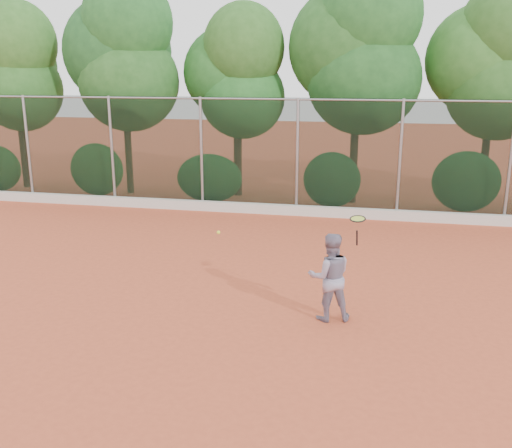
# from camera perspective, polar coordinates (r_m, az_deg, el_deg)

# --- Properties ---
(ground) EXTENTS (80.00, 80.00, 0.00)m
(ground) POSITION_cam_1_polar(r_m,az_deg,el_deg) (11.05, -1.08, -7.60)
(ground) COLOR #C44F2E
(ground) RESTS_ON ground
(concrete_curb) EXTENTS (24.00, 0.20, 0.30)m
(concrete_curb) POSITION_cam_1_polar(r_m,az_deg,el_deg) (17.40, 3.96, 1.38)
(concrete_curb) COLOR beige
(concrete_curb) RESTS_ON ground
(tennis_player) EXTENTS (0.90, 0.78, 1.58)m
(tennis_player) POSITION_cam_1_polar(r_m,az_deg,el_deg) (10.05, 7.38, -5.26)
(tennis_player) COLOR gray
(tennis_player) RESTS_ON ground
(chainlink_fence) EXTENTS (24.09, 0.09, 3.50)m
(chainlink_fence) POSITION_cam_1_polar(r_m,az_deg,el_deg) (17.26, 4.15, 7.04)
(chainlink_fence) COLOR black
(chainlink_fence) RESTS_ON ground
(foliage_backdrop) EXTENTS (23.70, 3.63, 7.55)m
(foliage_backdrop) POSITION_cam_1_polar(r_m,az_deg,el_deg) (19.13, 3.46, 15.48)
(foliage_backdrop) COLOR #412919
(foliage_backdrop) RESTS_ON ground
(tennis_racket) EXTENTS (0.32, 0.32, 0.52)m
(tennis_racket) POSITION_cam_1_polar(r_m,az_deg,el_deg) (9.69, 10.13, 0.29)
(tennis_racket) COLOR black
(tennis_racket) RESTS_ON ground
(tennis_ball_in_flight) EXTENTS (0.06, 0.06, 0.06)m
(tennis_ball_in_flight) POSITION_cam_1_polar(r_m,az_deg,el_deg) (10.15, -3.78, -0.84)
(tennis_ball_in_flight) COLOR #DEF337
(tennis_ball_in_flight) RESTS_ON ground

